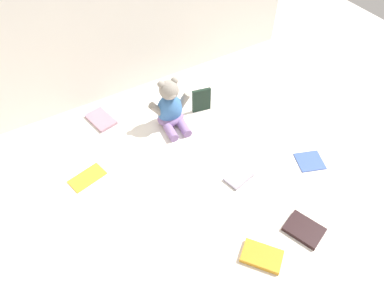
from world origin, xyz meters
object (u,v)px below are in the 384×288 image
(book_case_0, at_px, (87,177))
(book_case_2, at_px, (238,177))
(book_case_3, at_px, (262,256))
(book_case_1, at_px, (310,161))
(book_case_4, at_px, (101,119))
(book_case_6, at_px, (201,100))
(book_case_5, at_px, (304,229))
(teddy_bear, at_px, (170,108))

(book_case_0, distance_m, book_case_2, 0.59)
(book_case_2, height_order, book_case_3, book_case_3)
(book_case_0, relative_size, book_case_1, 1.34)
(book_case_4, bearing_deg, book_case_6, -33.07)
(book_case_2, bearing_deg, book_case_5, 178.64)
(book_case_2, height_order, book_case_6, book_case_6)
(book_case_3, relative_size, book_case_5, 1.04)
(book_case_4, relative_size, book_case_6, 1.21)
(book_case_5, bearing_deg, book_case_6, -111.99)
(book_case_2, bearing_deg, teddy_bear, -2.13)
(book_case_1, relative_size, book_case_3, 0.79)
(teddy_bear, height_order, book_case_2, teddy_bear)
(book_case_4, bearing_deg, book_case_2, -71.11)
(book_case_6, bearing_deg, book_case_4, 170.94)
(book_case_3, bearing_deg, book_case_6, -144.50)
(book_case_6, bearing_deg, book_case_1, -54.09)
(book_case_3, xyz_separation_m, book_case_4, (-0.22, 0.88, -0.00))
(book_case_0, bearing_deg, book_case_2, 45.52)
(book_case_3, distance_m, book_case_5, 0.19)
(book_case_1, distance_m, book_case_6, 0.54)
(book_case_1, bearing_deg, book_case_3, 138.70)
(book_case_0, bearing_deg, book_case_4, 135.61)
(book_case_0, xyz_separation_m, book_case_4, (0.16, 0.28, 0.00))
(book_case_4, bearing_deg, book_case_5, -77.06)
(teddy_bear, relative_size, book_case_3, 1.78)
(book_case_0, relative_size, book_case_3, 1.06)
(book_case_4, xyz_separation_m, book_case_5, (0.40, -0.88, 0.00))
(book_case_0, bearing_deg, book_case_6, 86.93)
(book_case_4, height_order, book_case_5, book_case_5)
(book_case_3, xyz_separation_m, book_case_5, (0.19, 0.00, -0.00))
(book_case_1, relative_size, book_case_2, 0.98)
(book_case_6, bearing_deg, book_case_0, -157.04)
(teddy_bear, distance_m, book_case_1, 0.62)
(book_case_2, relative_size, book_case_4, 0.76)
(book_case_1, xyz_separation_m, book_case_2, (-0.30, 0.08, 0.00))
(book_case_5, distance_m, book_case_6, 0.72)
(book_case_5, height_order, book_case_6, book_case_6)
(book_case_2, bearing_deg, book_case_1, -117.82)
(teddy_bear, bearing_deg, book_case_1, -46.49)
(book_case_1, bearing_deg, book_case_2, 95.67)
(book_case_6, bearing_deg, book_case_3, -93.87)
(book_case_0, bearing_deg, book_case_3, 18.42)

